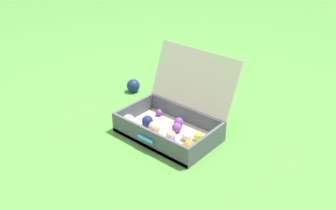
% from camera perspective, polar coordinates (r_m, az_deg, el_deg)
% --- Properties ---
extents(ground_plane, '(16.00, 16.00, 0.00)m').
position_cam_1_polar(ground_plane, '(2.38, -0.40, -3.34)').
color(ground_plane, '#4C8C38').
extents(open_suitcase, '(0.60, 0.53, 0.48)m').
position_cam_1_polar(open_suitcase, '(2.27, 0.88, -1.85)').
color(open_suitcase, beige).
rests_on(open_suitcase, ground).
extents(stray_ball_on_grass, '(0.10, 0.10, 0.10)m').
position_cam_1_polar(stray_ball_on_grass, '(2.82, -5.39, 3.00)').
color(stray_ball_on_grass, navy).
rests_on(stray_ball_on_grass, ground).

